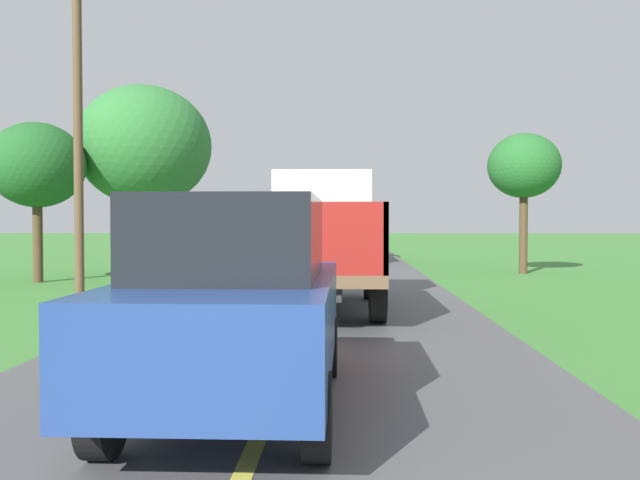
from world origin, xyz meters
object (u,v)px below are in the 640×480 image
utility_pole_roadside (78,123)px  roadside_tree_far_left (37,166)px  banana_truck_far (342,229)px  roadside_tree_near_left (524,167)px  banana_truck_near (320,236)px  roadside_tree_mid_right (144,146)px  following_car (238,301)px

utility_pole_roadside → roadside_tree_far_left: bearing=124.6°
banana_truck_far → utility_pole_roadside: 16.15m
roadside_tree_near_left → roadside_tree_far_left: (-15.19, -3.81, -0.24)m
banana_truck_far → utility_pole_roadside: size_ratio=0.81×
banana_truck_near → roadside_tree_mid_right: size_ratio=0.93×
roadside_tree_near_left → banana_truck_near: bearing=-126.4°
roadside_tree_mid_right → banana_truck_near: bearing=-50.8°
banana_truck_far → roadside_tree_mid_right: size_ratio=0.93×
banana_truck_far → roadside_tree_near_left: bearing=-45.6°
following_car → roadside_tree_near_left: bearing=67.0°
banana_truck_near → roadside_tree_far_left: size_ratio=1.24×
roadside_tree_near_left → following_car: 18.25m
roadside_tree_near_left → banana_truck_far: bearing=134.4°
banana_truck_near → roadside_tree_near_left: 11.40m
roadside_tree_far_left → banana_truck_near: bearing=-31.2°
utility_pole_roadside → following_car: utility_pole_roadside is taller
roadside_tree_near_left → following_car: roadside_tree_near_left is taller
following_car → banana_truck_near: bearing=86.8°
utility_pole_roadside → roadside_tree_far_left: (-3.22, 4.66, -0.52)m
roadside_tree_near_left → roadside_tree_far_left: 15.66m
banana_truck_near → banana_truck_far: bearing=88.8°
utility_pole_roadside → roadside_tree_near_left: size_ratio=1.49×
banana_truck_far → utility_pole_roadside: (-5.66, -14.92, 2.49)m
roadside_tree_mid_right → roadside_tree_far_left: bearing=-137.8°
banana_truck_near → roadside_tree_far_left: bearing=148.8°
utility_pole_roadside → roadside_tree_far_left: size_ratio=1.53×
banana_truck_near → following_car: bearing=-93.2°
utility_pole_roadside → roadside_tree_mid_right: (-0.74, 6.92, 0.31)m
banana_truck_near → following_car: banana_truck_near is taller
banana_truck_far → following_car: bearing=-91.9°
banana_truck_near → roadside_tree_far_left: (-8.56, 5.19, 1.96)m
utility_pole_roadside → roadside_tree_near_left: (11.97, 8.48, -0.27)m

